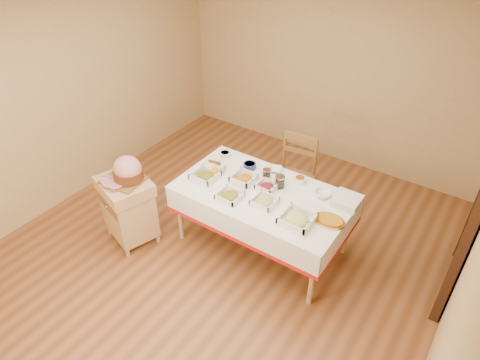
% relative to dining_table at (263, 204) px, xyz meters
% --- Properties ---
extents(room_shell, '(5.00, 5.00, 5.00)m').
position_rel_dining_table_xyz_m(room_shell, '(-0.30, -0.30, 0.70)').
color(room_shell, brown).
rests_on(room_shell, ground).
extents(dining_table, '(1.82, 1.02, 0.76)m').
position_rel_dining_table_xyz_m(dining_table, '(0.00, 0.00, 0.00)').
color(dining_table, tan).
rests_on(dining_table, ground).
extents(butcher_cart, '(0.68, 0.62, 0.80)m').
position_rel_dining_table_xyz_m(butcher_cart, '(-1.30, -0.73, -0.14)').
color(butcher_cart, tan).
rests_on(butcher_cart, ground).
extents(dining_chair, '(0.50, 0.48, 1.02)m').
position_rel_dining_table_xyz_m(dining_chair, '(-0.02, 0.73, -0.07)').
color(dining_chair, brown).
rests_on(dining_chair, ground).
extents(ham_on_board, '(0.44, 0.42, 0.29)m').
position_rel_dining_table_xyz_m(ham_on_board, '(-1.25, -0.69, 0.33)').
color(ham_on_board, brown).
rests_on(ham_on_board, butcher_cart).
extents(serving_dish_a, '(0.27, 0.26, 0.11)m').
position_rel_dining_table_xyz_m(serving_dish_a, '(-0.64, -0.15, 0.20)').
color(serving_dish_a, white).
rests_on(serving_dish_a, dining_table).
extents(serving_dish_b, '(0.23, 0.23, 0.09)m').
position_rel_dining_table_xyz_m(serving_dish_b, '(-0.22, -0.28, 0.19)').
color(serving_dish_b, white).
rests_on(serving_dish_b, dining_table).
extents(serving_dish_c, '(0.23, 0.23, 0.09)m').
position_rel_dining_table_xyz_m(serving_dish_c, '(0.11, -0.16, 0.19)').
color(serving_dish_c, white).
rests_on(serving_dish_c, dining_table).
extents(serving_dish_d, '(0.30, 0.30, 0.11)m').
position_rel_dining_table_xyz_m(serving_dish_d, '(0.51, -0.22, 0.20)').
color(serving_dish_d, white).
rests_on(serving_dish_d, dining_table).
extents(serving_dish_e, '(0.25, 0.24, 0.11)m').
position_rel_dining_table_xyz_m(serving_dish_e, '(-0.27, 0.04, 0.20)').
color(serving_dish_e, white).
rests_on(serving_dish_e, dining_table).
extents(serving_dish_f, '(0.21, 0.20, 0.09)m').
position_rel_dining_table_xyz_m(serving_dish_f, '(0.00, 0.07, 0.19)').
color(serving_dish_f, white).
rests_on(serving_dish_f, dining_table).
extents(small_bowl_left, '(0.13, 0.13, 0.06)m').
position_rel_dining_table_xyz_m(small_bowl_left, '(-0.73, 0.33, 0.19)').
color(small_bowl_left, white).
rests_on(small_bowl_left, dining_table).
extents(small_bowl_mid, '(0.14, 0.14, 0.06)m').
position_rel_dining_table_xyz_m(small_bowl_mid, '(-0.36, 0.29, 0.20)').
color(small_bowl_mid, navy).
rests_on(small_bowl_mid, dining_table).
extents(small_bowl_right, '(0.12, 0.12, 0.06)m').
position_rel_dining_table_xyz_m(small_bowl_right, '(0.23, 0.37, 0.20)').
color(small_bowl_right, white).
rests_on(small_bowl_right, dining_table).
extents(bowl_white_imported, '(0.19, 0.19, 0.04)m').
position_rel_dining_table_xyz_m(bowl_white_imported, '(-0.09, 0.41, 0.18)').
color(bowl_white_imported, white).
rests_on(bowl_white_imported, dining_table).
extents(bowl_small_imported, '(0.22, 0.22, 0.05)m').
position_rel_dining_table_xyz_m(bowl_small_imported, '(0.54, 0.29, 0.19)').
color(bowl_small_imported, white).
rests_on(bowl_small_imported, dining_table).
extents(preserve_jar_left, '(0.09, 0.09, 0.12)m').
position_rel_dining_table_xyz_m(preserve_jar_left, '(-0.10, 0.23, 0.21)').
color(preserve_jar_left, silver).
rests_on(preserve_jar_left, dining_table).
extents(preserve_jar_right, '(0.11, 0.11, 0.14)m').
position_rel_dining_table_xyz_m(preserve_jar_right, '(0.10, 0.17, 0.22)').
color(preserve_jar_right, silver).
rests_on(preserve_jar_right, dining_table).
extents(mustard_bottle, '(0.06, 0.06, 0.19)m').
position_rel_dining_table_xyz_m(mustard_bottle, '(-0.57, -0.07, 0.25)').
color(mustard_bottle, yellow).
rests_on(mustard_bottle, dining_table).
extents(bread_basket, '(0.24, 0.24, 0.11)m').
position_rel_dining_table_xyz_m(bread_basket, '(-0.66, 0.04, 0.21)').
color(bread_basket, silver).
rests_on(bread_basket, dining_table).
extents(plate_stack, '(0.27, 0.27, 0.08)m').
position_rel_dining_table_xyz_m(plate_stack, '(0.79, 0.30, 0.20)').
color(plate_stack, white).
rests_on(plate_stack, dining_table).
extents(brass_platter, '(0.30, 0.22, 0.04)m').
position_rel_dining_table_xyz_m(brass_platter, '(0.77, -0.05, 0.18)').
color(brass_platter, gold).
rests_on(brass_platter, dining_table).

